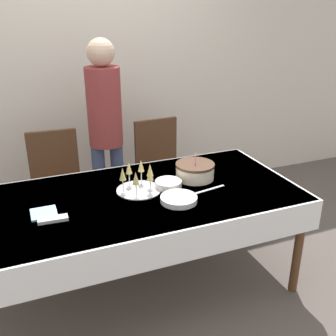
{
  "coord_description": "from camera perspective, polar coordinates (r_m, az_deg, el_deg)",
  "views": [
    {
      "loc": [
        -0.71,
        -2.2,
        1.89
      ],
      "look_at": [
        0.22,
        0.08,
        0.86
      ],
      "focal_mm": 42.0,
      "sensor_mm": 36.0,
      "label": 1
    }
  ],
  "objects": [
    {
      "name": "birthday_cake",
      "position": [
        2.79,
        3.93,
        -0.42
      ],
      "size": [
        0.28,
        0.28,
        0.19
      ],
      "color": "beige",
      "rests_on": "dining_table"
    },
    {
      "name": "person_standing",
      "position": [
        3.28,
        -9.11,
        6.68
      ],
      "size": [
        0.28,
        0.28,
        1.66
      ],
      "color": "#3F4C72",
      "rests_on": "ground_plane"
    },
    {
      "name": "dining_chair_far_left",
      "position": [
        3.34,
        -15.8,
        -2.36
      ],
      "size": [
        0.45,
        0.45,
        0.95
      ],
      "color": "#51331E",
      "rests_on": "ground_plane"
    },
    {
      "name": "dining_table",
      "position": [
        2.63,
        -3.79,
        -5.73
      ],
      "size": [
        2.08,
        1.04,
        0.74
      ],
      "color": "white",
      "rests_on": "ground_plane"
    },
    {
      "name": "plate_stack_dessert",
      "position": [
        2.66,
        0.05,
        -2.35
      ],
      "size": [
        0.18,
        0.18,
        0.05
      ],
      "color": "silver",
      "rests_on": "dining_table"
    },
    {
      "name": "ground_plane",
      "position": [
        2.99,
        -3.46,
        -16.59
      ],
      "size": [
        12.0,
        12.0,
        0.0
      ],
      "primitive_type": "plane",
      "color": "#564C47"
    },
    {
      "name": "champagne_tray",
      "position": [
        2.6,
        -4.3,
        -1.52
      ],
      "size": [
        0.3,
        0.3,
        0.18
      ],
      "color": "silver",
      "rests_on": "dining_table"
    },
    {
      "name": "wall_back",
      "position": [
        3.83,
        -11.55,
        14.16
      ],
      "size": [
        8.0,
        0.05,
        2.7
      ],
      "color": "silver",
      "rests_on": "ground_plane"
    },
    {
      "name": "napkin_pile",
      "position": [
        2.45,
        -17.58,
        -6.27
      ],
      "size": [
        0.15,
        0.15,
        0.01
      ],
      "color": "#8CC6E0",
      "rests_on": "dining_table"
    },
    {
      "name": "plate_stack_main",
      "position": [
        2.47,
        1.58,
        -4.53
      ],
      "size": [
        0.23,
        0.23,
        0.03
      ],
      "color": "white",
      "rests_on": "dining_table"
    },
    {
      "name": "cake_knife",
      "position": [
        2.63,
        5.56,
        -3.25
      ],
      "size": [
        0.3,
        0.07,
        0.0
      ],
      "color": "silver",
      "rests_on": "dining_table"
    },
    {
      "name": "dining_chair_far_right",
      "position": [
        3.53,
        -1.03,
        -0.1
      ],
      "size": [
        0.44,
        0.44,
        0.95
      ],
      "color": "#51331E",
      "rests_on": "ground_plane"
    },
    {
      "name": "fork_pile",
      "position": [
        2.36,
        -16.36,
        -7.15
      ],
      "size": [
        0.17,
        0.07,
        0.02
      ],
      "color": "silver",
      "rests_on": "dining_table"
    }
  ]
}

